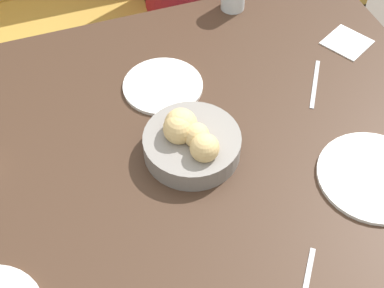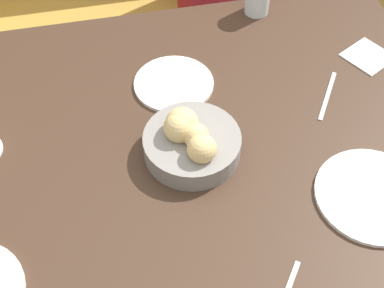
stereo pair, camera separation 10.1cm
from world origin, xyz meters
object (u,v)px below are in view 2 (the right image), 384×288
object	(u,v)px
bread_basket	(191,141)
napkin	(368,56)
couch	(162,13)
knife_silver	(328,95)
plate_far_center	(174,84)
plate_near_right	(373,195)

from	to	relation	value
bread_basket	napkin	world-z (taller)	bread_basket
couch	knife_silver	size ratio (longest dim) A/B	11.13
plate_far_center	napkin	bearing A→B (deg)	-0.45
plate_near_right	knife_silver	size ratio (longest dim) A/B	1.61
napkin	plate_near_right	bearing A→B (deg)	-112.81
plate_far_center	napkin	xyz separation A→B (m)	(0.55, -0.00, -0.00)
couch	plate_far_center	bearing A→B (deg)	-96.78
knife_silver	napkin	world-z (taller)	napkin
couch	napkin	bearing A→B (deg)	-63.44
knife_silver	napkin	size ratio (longest dim) A/B	1.04
plate_near_right	knife_silver	xyz separation A→B (m)	(0.02, 0.32, -0.00)
plate_far_center	napkin	size ratio (longest dim) A/B	1.37
plate_near_right	bread_basket	bearing A→B (deg)	150.48
knife_silver	couch	bearing A→B (deg)	105.47
plate_near_right	plate_far_center	world-z (taller)	same
knife_silver	napkin	bearing A→B (deg)	35.82
plate_far_center	bread_basket	bearing A→B (deg)	-91.01
plate_near_right	plate_far_center	distance (m)	0.57
napkin	plate_far_center	bearing A→B (deg)	179.55
couch	knife_silver	bearing A→B (deg)	-74.53
couch	napkin	xyz separation A→B (m)	(0.44, -0.89, 0.43)
napkin	knife_silver	bearing A→B (deg)	-144.18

